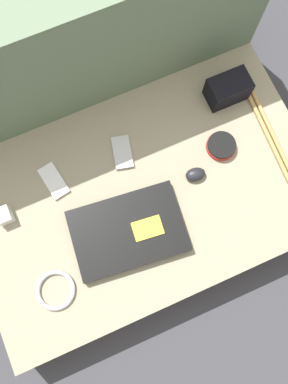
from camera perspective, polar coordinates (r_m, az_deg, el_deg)
The scene contains 12 objects.
ground_plane at distance 1.34m, azimuth 0.00°, elevation -1.59°, with size 8.00×8.00×0.00m, color #38383D.
couch_seat at distance 1.26m, azimuth 0.00°, elevation -0.94°, with size 1.11×0.69×0.15m.
couch_backrest at distance 1.23m, azimuth -8.86°, elevation 20.10°, with size 1.11×0.20×0.58m.
laptop at distance 1.15m, azimuth -2.44°, elevation -5.96°, with size 0.36×0.26×0.03m.
computer_mouse at distance 1.20m, azimuth 7.84°, elevation 2.68°, with size 0.07×0.05×0.03m.
speaker_puck at distance 1.24m, azimuth 11.68°, elevation 6.91°, with size 0.10×0.10×0.03m.
phone_silver at distance 1.23m, azimuth -13.59°, elevation 1.66°, with size 0.07×0.12×0.01m.
phone_black at distance 1.22m, azimuth -3.33°, elevation 6.06°, with size 0.08×0.12×0.01m.
camera_pouch at distance 1.29m, azimuth 12.65°, elevation 15.03°, with size 0.13×0.08×0.09m.
charger_brick at distance 1.23m, azimuth -20.51°, elevation -3.38°, with size 0.04×0.05×0.04m.
cable_coil at distance 1.18m, azimuth -13.34°, elevation -14.35°, with size 0.12×0.12×0.01m.
drumstick_pair at distance 1.31m, azimuth 18.33°, elevation 9.02°, with size 0.05×0.37×0.01m.
Camera 1 is at (-0.10, -0.23, 1.31)m, focal length 35.00 mm.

